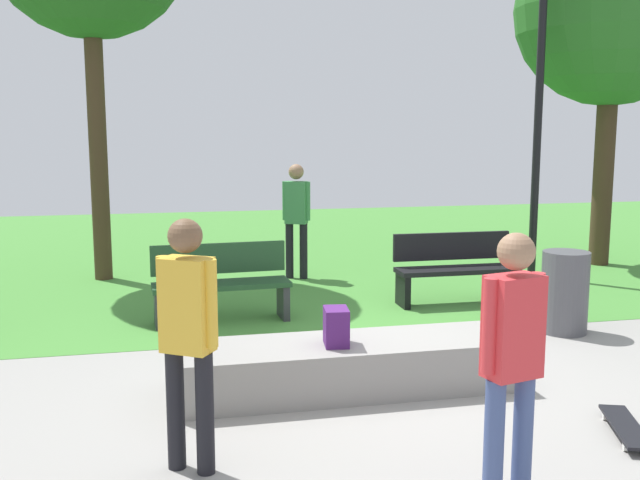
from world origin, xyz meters
TOP-DOWN VIEW (x-y plane):
  - ground_plane at (0.00, 0.00)m, footprint 28.00×28.00m
  - grass_lawn at (0.00, 7.63)m, footprint 26.60×12.75m
  - concrete_ledge at (-0.52, -0.28)m, footprint 2.92×0.80m
  - backpack_on_ledge at (-0.61, -0.35)m, footprint 0.23×0.30m
  - skater_performing_trick at (-0.06, -2.38)m, footprint 0.42×0.27m
  - skater_watching at (-1.89, -1.51)m, footprint 0.38×0.34m
  - skateboard_by_ledge at (1.28, -1.65)m, footprint 0.46×0.82m
  - park_bench_near_lamppost at (1.70, 2.52)m, footprint 1.60×0.49m
  - park_bench_center_lawn at (-1.37, 2.27)m, footprint 1.62×0.55m
  - tree_slender_maple at (5.16, 4.57)m, footprint 3.11×3.11m
  - lamp_post at (3.52, 3.84)m, footprint 0.28×0.28m
  - trash_bin at (2.33, 0.95)m, footprint 0.51×0.51m
  - pedestrian_with_backpack at (-0.03, 4.53)m, footprint 0.42×0.43m

SIDE VIEW (x-z plane):
  - ground_plane at x=0.00m, z-range 0.00..0.00m
  - grass_lawn at x=0.00m, z-range 0.00..0.01m
  - skateboard_by_ledge at x=1.28m, z-range 0.02..0.10m
  - concrete_ledge at x=-0.52m, z-range 0.00..0.43m
  - trash_bin at x=2.33m, z-range 0.00..0.92m
  - park_bench_near_lamppost at x=1.70m, z-range 0.03..0.94m
  - park_bench_center_lawn at x=-1.37m, z-range 0.03..0.94m
  - backpack_on_ledge at x=-0.61m, z-range 0.43..0.75m
  - skater_performing_trick at x=-0.06m, z-range 0.14..1.80m
  - skater_watching at x=-1.89m, z-range 0.14..1.83m
  - pedestrian_with_backpack at x=-0.03m, z-range 0.18..1.92m
  - lamp_post at x=3.52m, z-range 0.48..5.49m
  - tree_slender_maple at x=5.16m, z-range 1.29..7.03m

